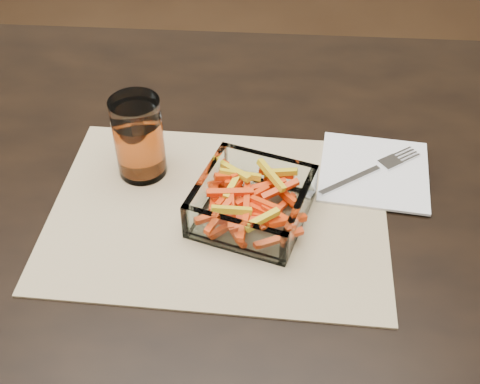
% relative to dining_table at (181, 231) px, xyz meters
% --- Properties ---
extents(dining_table, '(1.60, 0.90, 0.75)m').
position_rel_dining_table_xyz_m(dining_table, '(0.00, 0.00, 0.00)').
color(dining_table, black).
rests_on(dining_table, ground).
extents(placemat, '(0.46, 0.34, 0.00)m').
position_rel_dining_table_xyz_m(placemat, '(0.06, -0.04, 0.09)').
color(placemat, tan).
rests_on(placemat, dining_table).
extents(glass_bowl, '(0.17, 0.17, 0.05)m').
position_rel_dining_table_xyz_m(glass_bowl, '(0.11, -0.05, 0.11)').
color(glass_bowl, white).
rests_on(glass_bowl, placemat).
extents(tumbler, '(0.07, 0.07, 0.12)m').
position_rel_dining_table_xyz_m(tumbler, '(-0.05, 0.03, 0.15)').
color(tumbler, white).
rests_on(tumbler, placemat).
extents(napkin, '(0.17, 0.17, 0.00)m').
position_rel_dining_table_xyz_m(napkin, '(0.28, 0.05, 0.09)').
color(napkin, white).
rests_on(napkin, placemat).
extents(fork, '(0.15, 0.12, 0.00)m').
position_rel_dining_table_xyz_m(fork, '(0.28, 0.05, 0.10)').
color(fork, silver).
rests_on(fork, napkin).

